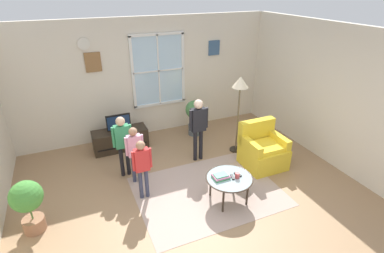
{
  "coord_description": "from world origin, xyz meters",
  "views": [
    {
      "loc": [
        -1.66,
        -3.46,
        3.3
      ],
      "look_at": [
        0.2,
        0.82,
        1.03
      ],
      "focal_mm": 27.92,
      "sensor_mm": 36.0,
      "label": 1
    }
  ],
  "objects_px": {
    "armchair": "(262,150)",
    "person_pink_shirt": "(135,149)",
    "potted_plant_corner": "(28,202)",
    "person_green_shirt": "(122,140)",
    "person_black_shirt": "(198,123)",
    "potted_plant_by_window": "(195,114)",
    "book_stack": "(221,176)",
    "remote_near_cup": "(232,177)",
    "cup": "(237,176)",
    "floor_lamp": "(240,90)",
    "remote_near_books": "(238,174)",
    "tv_stand": "(120,139)",
    "coffee_table": "(229,179)",
    "person_red_shirt": "(142,163)",
    "television": "(118,122)"
  },
  "relations": [
    {
      "from": "armchair",
      "to": "person_pink_shirt",
      "type": "distance_m",
      "value": 2.47
    },
    {
      "from": "potted_plant_corner",
      "to": "person_green_shirt",
      "type": "bearing_deg",
      "value": 29.24
    },
    {
      "from": "person_black_shirt",
      "to": "potted_plant_by_window",
      "type": "bearing_deg",
      "value": 69.78
    },
    {
      "from": "armchair",
      "to": "book_stack",
      "type": "height_order",
      "value": "armchair"
    },
    {
      "from": "book_stack",
      "to": "person_black_shirt",
      "type": "bearing_deg",
      "value": 81.4
    },
    {
      "from": "remote_near_cup",
      "to": "person_pink_shirt",
      "type": "bearing_deg",
      "value": 139.05
    },
    {
      "from": "cup",
      "to": "person_black_shirt",
      "type": "relative_size",
      "value": 0.07
    },
    {
      "from": "potted_plant_by_window",
      "to": "armchair",
      "type": "bearing_deg",
      "value": -68.47
    },
    {
      "from": "cup",
      "to": "floor_lamp",
      "type": "relative_size",
      "value": 0.06
    },
    {
      "from": "remote_near_books",
      "to": "floor_lamp",
      "type": "height_order",
      "value": "floor_lamp"
    },
    {
      "from": "armchair",
      "to": "person_pink_shirt",
      "type": "bearing_deg",
      "value": 169.63
    },
    {
      "from": "tv_stand",
      "to": "person_black_shirt",
      "type": "bearing_deg",
      "value": -38.15
    },
    {
      "from": "coffee_table",
      "to": "person_pink_shirt",
      "type": "distance_m",
      "value": 1.71
    },
    {
      "from": "potted_plant_corner",
      "to": "floor_lamp",
      "type": "relative_size",
      "value": 0.51
    },
    {
      "from": "person_red_shirt",
      "to": "potted_plant_corner",
      "type": "bearing_deg",
      "value": -177.21
    },
    {
      "from": "book_stack",
      "to": "person_red_shirt",
      "type": "distance_m",
      "value": 1.28
    },
    {
      "from": "potted_plant_by_window",
      "to": "floor_lamp",
      "type": "xyz_separation_m",
      "value": [
        0.51,
        -1.05,
        0.85
      ]
    },
    {
      "from": "remote_near_books",
      "to": "person_pink_shirt",
      "type": "relative_size",
      "value": 0.13
    },
    {
      "from": "television",
      "to": "floor_lamp",
      "type": "bearing_deg",
      "value": -25.15
    },
    {
      "from": "person_pink_shirt",
      "to": "potted_plant_corner",
      "type": "distance_m",
      "value": 1.78
    },
    {
      "from": "person_black_shirt",
      "to": "floor_lamp",
      "type": "bearing_deg",
      "value": 0.29
    },
    {
      "from": "person_black_shirt",
      "to": "potted_plant_corner",
      "type": "height_order",
      "value": "person_black_shirt"
    },
    {
      "from": "cup",
      "to": "potted_plant_by_window",
      "type": "height_order",
      "value": "potted_plant_by_window"
    },
    {
      "from": "tv_stand",
      "to": "remote_near_cup",
      "type": "relative_size",
      "value": 8.22
    },
    {
      "from": "book_stack",
      "to": "person_green_shirt",
      "type": "height_order",
      "value": "person_green_shirt"
    },
    {
      "from": "television",
      "to": "person_green_shirt",
      "type": "distance_m",
      "value": 1.04
    },
    {
      "from": "television",
      "to": "armchair",
      "type": "bearing_deg",
      "value": -35.69
    },
    {
      "from": "cup",
      "to": "person_pink_shirt",
      "type": "xyz_separation_m",
      "value": [
        -1.37,
        1.18,
        0.19
      ]
    },
    {
      "from": "person_green_shirt",
      "to": "floor_lamp",
      "type": "relative_size",
      "value": 0.73
    },
    {
      "from": "cup",
      "to": "person_red_shirt",
      "type": "distance_m",
      "value": 1.54
    },
    {
      "from": "tv_stand",
      "to": "cup",
      "type": "relative_size",
      "value": 12.2
    },
    {
      "from": "cup",
      "to": "tv_stand",
      "type": "bearing_deg",
      "value": 119.44
    },
    {
      "from": "person_green_shirt",
      "to": "floor_lamp",
      "type": "height_order",
      "value": "floor_lamp"
    },
    {
      "from": "remote_near_books",
      "to": "television",
      "type": "bearing_deg",
      "value": 121.09
    },
    {
      "from": "tv_stand",
      "to": "person_black_shirt",
      "type": "xyz_separation_m",
      "value": [
        1.36,
        -1.07,
        0.6
      ]
    },
    {
      "from": "person_pink_shirt",
      "to": "person_black_shirt",
      "type": "bearing_deg",
      "value": 10.35
    },
    {
      "from": "book_stack",
      "to": "potted_plant_corner",
      "type": "bearing_deg",
      "value": 169.95
    },
    {
      "from": "coffee_table",
      "to": "book_stack",
      "type": "xyz_separation_m",
      "value": [
        -0.13,
        0.05,
        0.06
      ]
    },
    {
      "from": "cup",
      "to": "remote_near_cup",
      "type": "bearing_deg",
      "value": 147.79
    },
    {
      "from": "person_pink_shirt",
      "to": "floor_lamp",
      "type": "height_order",
      "value": "floor_lamp"
    },
    {
      "from": "coffee_table",
      "to": "potted_plant_corner",
      "type": "bearing_deg",
      "value": 169.45
    },
    {
      "from": "remote_near_books",
      "to": "potted_plant_corner",
      "type": "relative_size",
      "value": 0.17
    },
    {
      "from": "remote_near_books",
      "to": "person_green_shirt",
      "type": "relative_size",
      "value": 0.12
    },
    {
      "from": "armchair",
      "to": "cup",
      "type": "relative_size",
      "value": 9.23
    },
    {
      "from": "person_pink_shirt",
      "to": "floor_lamp",
      "type": "xyz_separation_m",
      "value": [
        2.23,
        0.25,
        0.69
      ]
    },
    {
      "from": "book_stack",
      "to": "person_black_shirt",
      "type": "relative_size",
      "value": 0.2
    },
    {
      "from": "armchair",
      "to": "person_green_shirt",
      "type": "relative_size",
      "value": 0.73
    },
    {
      "from": "person_black_shirt",
      "to": "potted_plant_by_window",
      "type": "distance_m",
      "value": 1.16
    },
    {
      "from": "armchair",
      "to": "coffee_table",
      "type": "xyz_separation_m",
      "value": [
        -1.14,
        -0.68,
        0.1
      ]
    },
    {
      "from": "armchair",
      "to": "remote_near_cup",
      "type": "distance_m",
      "value": 1.3
    }
  ]
}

